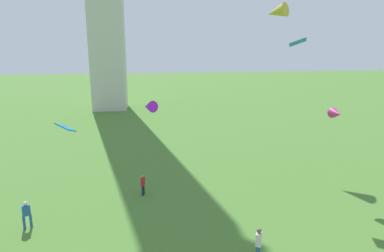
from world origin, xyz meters
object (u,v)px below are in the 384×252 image
person_0 (26,213)px  kite_flying_6 (277,12)px  kite_flying_0 (149,107)px  kite_flying_1 (65,127)px  person_1 (259,242)px  kite_flying_5 (298,42)px  kite_flying_2 (336,114)px  person_3 (143,183)px

person_0 → kite_flying_6: size_ratio=0.69×
kite_flying_0 → kite_flying_1: bearing=33.8°
kite_flying_6 → person_1: bearing=28.2°
kite_flying_0 → kite_flying_5: kite_flying_5 is taller
person_1 → kite_flying_6: size_ratio=0.71×
person_1 → kite_flying_2: 12.18m
kite_flying_0 → kite_flying_5: size_ratio=1.33×
kite_flying_2 → kite_flying_6: 13.73m
person_1 → kite_flying_2: size_ratio=1.56×
person_3 → kite_flying_2: bearing=98.4°
person_1 → person_3: (-6.08, 8.83, -0.14)m
person_0 → kite_flying_6: kite_flying_6 is taller
person_0 → kite_flying_5: (18.76, 5.11, 10.09)m
person_3 → kite_flying_1: (-4.59, -2.62, 5.09)m
person_1 → kite_flying_5: (5.68, 10.00, 10.05)m
person_0 → kite_flying_2: 21.86m
person_0 → kite_flying_6: bearing=-171.6°
person_3 → kite_flying_0: 9.04m
kite_flying_2 → kite_flying_6: kite_flying_6 is taller
person_1 → person_3: 10.72m
person_0 → person_1: bearing=133.1°
kite_flying_0 → kite_flying_6: size_ratio=0.78×
kite_flying_6 → kite_flying_5: bearing=39.5°
person_3 → kite_flying_1: size_ratio=1.19×
person_1 → kite_flying_2: kite_flying_2 is taller
person_3 → kite_flying_1: bearing=-47.2°
kite_flying_1 → kite_flying_5: (16.35, 3.79, 5.10)m
kite_flying_0 → kite_flying_2: (13.49, -9.06, 0.87)m
person_0 → person_3: size_ratio=1.11×
kite_flying_5 → kite_flying_6: (1.48, 8.95, 2.81)m
person_3 → person_0: bearing=-47.6°
person_1 → kite_flying_1: kite_flying_1 is taller
kite_flying_0 → person_1: bearing=78.1°
person_1 → kite_flying_1: size_ratio=1.37×
kite_flying_2 → kite_flying_5: kite_flying_5 is taller
person_1 → person_3: bearing=-118.5°
kite_flying_1 → kite_flying_6: 23.29m
person_1 → kite_flying_1: (-10.67, 6.21, 4.95)m
person_3 → kite_flying_1: 7.33m
kite_flying_5 → person_3: bearing=-155.4°
kite_flying_5 → kite_flying_6: 9.49m
kite_flying_1 → kite_flying_0: bearing=-82.1°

